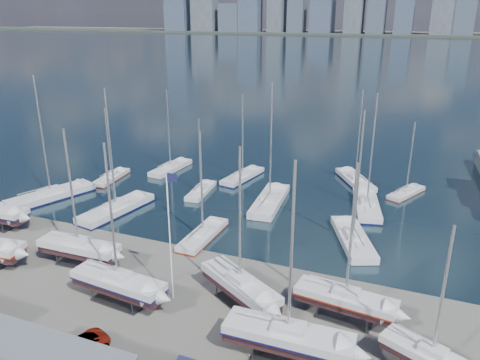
% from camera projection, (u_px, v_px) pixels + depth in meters
% --- Properties ---
extents(ground, '(1400.00, 1400.00, 0.00)m').
position_uv_depth(ground, '(156.00, 295.00, 45.76)').
color(ground, '#605E59').
rests_on(ground, ground).
extents(water, '(1400.00, 600.00, 0.40)m').
position_uv_depth(water, '(399.00, 53.00, 316.30)').
color(water, '#172A35').
rests_on(water, ground).
extents(far_shore, '(1400.00, 80.00, 2.20)m').
position_uv_depth(far_shore, '(416.00, 35.00, 542.73)').
color(far_shore, '#2D332D').
rests_on(far_shore, ground).
extents(skyline, '(639.14, 43.80, 107.69)m').
position_uv_depth(skyline, '(413.00, 0.00, 527.17)').
color(skyline, '#475166').
rests_on(skyline, far_shore).
extents(sailboat_cradle_2, '(9.36, 2.83, 15.24)m').
position_uv_depth(sailboat_cradle_2, '(79.00, 247.00, 50.70)').
color(sailboat_cradle_2, '#2D2D33').
rests_on(sailboat_cradle_2, ground).
extents(sailboat_cradle_3, '(9.93, 3.61, 15.73)m').
position_uv_depth(sailboat_cradle_3, '(118.00, 283.00, 44.04)').
color(sailboat_cradle_3, '#2D2D33').
rests_on(sailboat_cradle_3, ground).
extents(sailboat_cradle_4, '(9.47, 7.18, 15.50)m').
position_uv_depth(sailboat_cradle_4, '(240.00, 285.00, 43.66)').
color(sailboat_cradle_4, '#2D2D33').
rests_on(sailboat_cradle_4, ground).
extents(sailboat_cradle_5, '(10.40, 3.09, 16.66)m').
position_uv_depth(sailboat_cradle_5, '(288.00, 337.00, 36.62)').
color(sailboat_cradle_5, '#2D2D33').
rests_on(sailboat_cradle_5, ground).
extents(sailboat_cradle_6, '(9.32, 3.55, 14.79)m').
position_uv_depth(sailboat_cradle_6, '(345.00, 300.00, 41.56)').
color(sailboat_cradle_6, '#2D2D33').
rests_on(sailboat_cradle_6, ground).
extents(sailboat_cradle_7, '(7.87, 5.10, 12.77)m').
position_uv_depth(sailboat_cradle_7, '(432.00, 358.00, 34.69)').
color(sailboat_cradle_7, '#2D2D33').
rests_on(sailboat_cradle_7, ground).
extents(sailboat_moored_0, '(7.74, 13.14, 18.99)m').
position_uv_depth(sailboat_moored_0, '(51.00, 197.00, 69.15)').
color(sailboat_moored_0, black).
rests_on(sailboat_moored_0, water).
extents(sailboat_moored_1, '(3.19, 8.60, 12.56)m').
position_uv_depth(sailboat_moored_1, '(112.00, 178.00, 77.09)').
color(sailboat_moored_1, black).
rests_on(sailboat_moored_1, water).
extents(sailboat_moored_2, '(3.48, 9.90, 14.67)m').
position_uv_depth(sailboat_moored_2, '(171.00, 169.00, 81.59)').
color(sailboat_moored_2, black).
rests_on(sailboat_moored_2, water).
extents(sailboat_moored_3, '(5.29, 12.38, 17.93)m').
position_uv_depth(sailboat_moored_3, '(116.00, 210.00, 64.46)').
color(sailboat_moored_3, black).
rests_on(sailboat_moored_3, water).
extents(sailboat_moored_4, '(3.06, 8.26, 12.19)m').
position_uv_depth(sailboat_moored_4, '(201.00, 191.00, 71.29)').
color(sailboat_moored_4, black).
rests_on(sailboat_moored_4, water).
extents(sailboat_moored_5, '(4.47, 10.17, 14.70)m').
position_uv_depth(sailboat_moored_5, '(243.00, 177.00, 77.42)').
color(sailboat_moored_5, black).
rests_on(sailboat_moored_5, water).
extents(sailboat_moored_6, '(2.75, 9.43, 14.04)m').
position_uv_depth(sailboat_moored_6, '(203.00, 236.00, 57.11)').
color(sailboat_moored_6, black).
rests_on(sailboat_moored_6, water).
extents(sailboat_moored_7, '(4.43, 12.37, 18.30)m').
position_uv_depth(sailboat_moored_7, '(270.00, 203.00, 67.02)').
color(sailboat_moored_7, black).
rests_on(sailboat_moored_7, water).
extents(sailboat_moored_8, '(7.97, 10.54, 15.75)m').
position_uv_depth(sailboat_moored_8, '(355.00, 181.00, 75.60)').
color(sailboat_moored_8, black).
rests_on(sailboat_moored_8, water).
extents(sailboat_moored_9, '(7.23, 11.49, 16.84)m').
position_uv_depth(sailboat_moored_9, '(353.00, 240.00, 56.00)').
color(sailboat_moored_9, black).
rests_on(sailboat_moored_9, water).
extents(sailboat_moored_10, '(5.58, 11.80, 17.01)m').
position_uv_depth(sailboat_moored_10, '(367.00, 207.00, 65.73)').
color(sailboat_moored_10, black).
rests_on(sailboat_moored_10, water).
extents(sailboat_moored_11, '(5.38, 8.07, 11.79)m').
position_uv_depth(sailboat_moored_11, '(406.00, 193.00, 70.57)').
color(sailboat_moored_11, black).
rests_on(sailboat_moored_11, water).
extents(car_a, '(2.97, 4.20, 1.33)m').
position_uv_depth(car_a, '(10.00, 343.00, 38.07)').
color(car_a, gray).
rests_on(car_a, ground).
extents(car_b, '(5.14, 3.04, 1.60)m').
position_uv_depth(car_b, '(53.00, 351.00, 37.01)').
color(car_b, gray).
rests_on(car_b, ground).
extents(car_c, '(4.11, 5.80, 1.47)m').
position_uv_depth(car_c, '(76.00, 350.00, 37.28)').
color(car_c, gray).
rests_on(car_c, ground).
extents(flagpole, '(1.15, 0.12, 13.12)m').
position_uv_depth(flagpole, '(170.00, 227.00, 42.66)').
color(flagpole, white).
rests_on(flagpole, ground).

